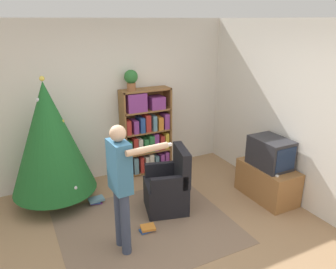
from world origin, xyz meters
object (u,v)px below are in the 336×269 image
object	(u,v)px
bookshelf	(146,132)
standing_person	(121,180)
television	(271,153)
potted_plant	(131,78)
christmas_tree	(50,138)
armchair	(169,189)

from	to	relation	value
bookshelf	standing_person	xyz separation A→B (m)	(-1.06, -1.81, 0.17)
television	potted_plant	bearing A→B (deg)	132.15
christmas_tree	standing_person	size ratio (longest dim) A/B	1.22
potted_plant	christmas_tree	bearing A→B (deg)	-164.98
christmas_tree	potted_plant	world-z (taller)	christmas_tree
bookshelf	standing_person	distance (m)	2.10
bookshelf	christmas_tree	size ratio (longest dim) A/B	0.79
potted_plant	standing_person	bearing A→B (deg)	-114.62
armchair	potted_plant	xyz separation A→B (m)	(-0.03, 1.28, 1.36)
television	armchair	distance (m)	1.58
armchair	potted_plant	world-z (taller)	potted_plant
standing_person	potted_plant	size ratio (longest dim) A/B	4.68
armchair	standing_person	distance (m)	1.17
bookshelf	armchair	xyz separation A→B (m)	(-0.20, -1.28, -0.42)
christmas_tree	standing_person	xyz separation A→B (m)	(0.54, -1.45, -0.10)
bookshelf	potted_plant	world-z (taller)	potted_plant
christmas_tree	standing_person	distance (m)	1.55
bookshelf	television	xyz separation A→B (m)	(1.28, -1.66, -0.01)
television	standing_person	xyz separation A→B (m)	(-2.34, -0.15, 0.17)
armchair	potted_plant	bearing A→B (deg)	-164.46
television	potted_plant	xyz separation A→B (m)	(-1.51, 1.66, 0.95)
christmas_tree	potted_plant	size ratio (longest dim) A/B	5.71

